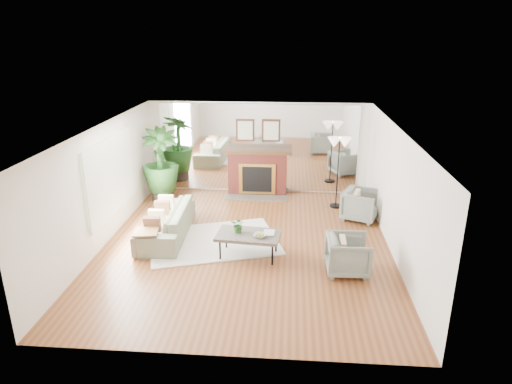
# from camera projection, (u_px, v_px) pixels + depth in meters

# --- Properties ---
(ground) EXTENTS (7.00, 7.00, 0.00)m
(ground) POSITION_uv_depth(u_px,v_px,m) (246.00, 245.00, 9.67)
(ground) COLOR brown
(ground) RESTS_ON ground
(wall_left) EXTENTS (0.02, 7.00, 2.50)m
(wall_left) POSITION_uv_depth(u_px,v_px,m) (103.00, 186.00, 9.47)
(wall_left) COLOR white
(wall_left) RESTS_ON ground
(wall_right) EXTENTS (0.02, 7.00, 2.50)m
(wall_right) POSITION_uv_depth(u_px,v_px,m) (396.00, 193.00, 9.03)
(wall_right) COLOR white
(wall_right) RESTS_ON ground
(wall_back) EXTENTS (6.00, 0.02, 2.50)m
(wall_back) POSITION_uv_depth(u_px,v_px,m) (258.00, 148.00, 12.53)
(wall_back) COLOR white
(wall_back) RESTS_ON ground
(mirror_panel) EXTENTS (5.40, 0.04, 2.40)m
(mirror_panel) POSITION_uv_depth(u_px,v_px,m) (258.00, 148.00, 12.51)
(mirror_panel) COLOR silver
(mirror_panel) RESTS_ON wall_back
(window_panel) EXTENTS (0.04, 2.40, 1.50)m
(window_panel) POSITION_uv_depth(u_px,v_px,m) (111.00, 176.00, 9.81)
(window_panel) COLOR #B2E09E
(window_panel) RESTS_ON wall_left
(fireplace) EXTENTS (1.85, 0.83, 2.05)m
(fireplace) POSITION_uv_depth(u_px,v_px,m) (258.00, 171.00, 12.51)
(fireplace) COLOR maroon
(fireplace) RESTS_ON ground
(area_rug) EXTENTS (3.14, 2.65, 0.03)m
(area_rug) POSITION_uv_depth(u_px,v_px,m) (214.00, 241.00, 9.82)
(area_rug) COLOR white
(area_rug) RESTS_ON ground
(coffee_table) EXTENTS (1.31, 0.85, 0.50)m
(coffee_table) POSITION_uv_depth(u_px,v_px,m) (248.00, 236.00, 9.03)
(coffee_table) COLOR #5F544B
(coffee_table) RESTS_ON ground
(sofa) EXTENTS (0.99, 2.33, 0.67)m
(sofa) POSITION_uv_depth(u_px,v_px,m) (166.00, 222.00, 10.00)
(sofa) COLOR gray
(sofa) RESTS_ON ground
(armchair_back) EXTENTS (1.06, 1.05, 0.74)m
(armchair_back) POSITION_uv_depth(u_px,v_px,m) (361.00, 205.00, 10.87)
(armchair_back) COLOR gray
(armchair_back) RESTS_ON ground
(armchair_front) EXTENTS (0.81, 0.79, 0.72)m
(armchair_front) POSITION_uv_depth(u_px,v_px,m) (348.00, 255.00, 8.47)
(armchair_front) COLOR gray
(armchair_front) RESTS_ON ground
(side_table) EXTENTS (0.53, 0.53, 0.53)m
(side_table) POSITION_uv_depth(u_px,v_px,m) (146.00, 235.00, 9.10)
(side_table) COLOR olive
(side_table) RESTS_ON ground
(potted_ficus) EXTENTS (1.22, 1.22, 1.97)m
(potted_ficus) POSITION_uv_depth(u_px,v_px,m) (160.00, 163.00, 11.86)
(potted_ficus) COLOR black
(potted_ficus) RESTS_ON ground
(floor_lamp) EXTENTS (0.59, 0.33, 1.82)m
(floor_lamp) POSITION_uv_depth(u_px,v_px,m) (339.00, 148.00, 11.26)
(floor_lamp) COLOR black
(floor_lamp) RESTS_ON ground
(tabletop_plant) EXTENTS (0.33, 0.31, 0.31)m
(tabletop_plant) POSITION_uv_depth(u_px,v_px,m) (239.00, 225.00, 9.03)
(tabletop_plant) COLOR #2C5B21
(tabletop_plant) RESTS_ON coffee_table
(fruit_bowl) EXTENTS (0.29, 0.29, 0.06)m
(fruit_bowl) POSITION_uv_depth(u_px,v_px,m) (260.00, 236.00, 8.87)
(fruit_bowl) COLOR olive
(fruit_bowl) RESTS_ON coffee_table
(book) EXTENTS (0.23, 0.30, 0.02)m
(book) POSITION_uv_depth(u_px,v_px,m) (263.00, 233.00, 9.04)
(book) COLOR olive
(book) RESTS_ON coffee_table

